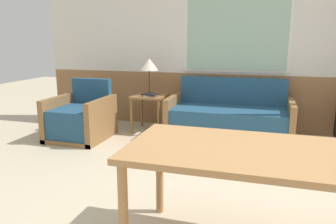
{
  "coord_description": "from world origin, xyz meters",
  "views": [
    {
      "loc": [
        0.04,
        -2.48,
        1.39
      ],
      "look_at": [
        -1.03,
        1.09,
        0.56
      ],
      "focal_mm": 35.0,
      "sensor_mm": 36.0,
      "label": 1
    }
  ],
  "objects_px": {
    "couch": "(229,120)",
    "dining_table": "(281,163)",
    "side_table": "(150,102)",
    "armchair": "(81,120)",
    "table_lamp": "(149,66)"
  },
  "relations": [
    {
      "from": "armchair",
      "to": "side_table",
      "type": "distance_m",
      "value": 1.05
    },
    {
      "from": "table_lamp",
      "to": "dining_table",
      "type": "height_order",
      "value": "table_lamp"
    },
    {
      "from": "couch",
      "to": "dining_table",
      "type": "relative_size",
      "value": 0.9
    },
    {
      "from": "armchair",
      "to": "table_lamp",
      "type": "height_order",
      "value": "table_lamp"
    },
    {
      "from": "armchair",
      "to": "dining_table",
      "type": "bearing_deg",
      "value": -38.56
    },
    {
      "from": "table_lamp",
      "to": "dining_table",
      "type": "bearing_deg",
      "value": -56.0
    },
    {
      "from": "armchair",
      "to": "dining_table",
      "type": "height_order",
      "value": "armchair"
    },
    {
      "from": "couch",
      "to": "side_table",
      "type": "distance_m",
      "value": 1.22
    },
    {
      "from": "couch",
      "to": "dining_table",
      "type": "bearing_deg",
      "value": -77.26
    },
    {
      "from": "side_table",
      "to": "dining_table",
      "type": "distance_m",
      "value": 3.18
    },
    {
      "from": "couch",
      "to": "armchair",
      "type": "height_order",
      "value": "couch"
    },
    {
      "from": "couch",
      "to": "side_table",
      "type": "xyz_separation_m",
      "value": [
        -1.21,
        0.03,
        0.19
      ]
    },
    {
      "from": "side_table",
      "to": "table_lamp",
      "type": "bearing_deg",
      "value": 110.06
    },
    {
      "from": "armchair",
      "to": "couch",
      "type": "bearing_deg",
      "value": 15.25
    },
    {
      "from": "table_lamp",
      "to": "dining_table",
      "type": "distance_m",
      "value": 3.28
    }
  ]
}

